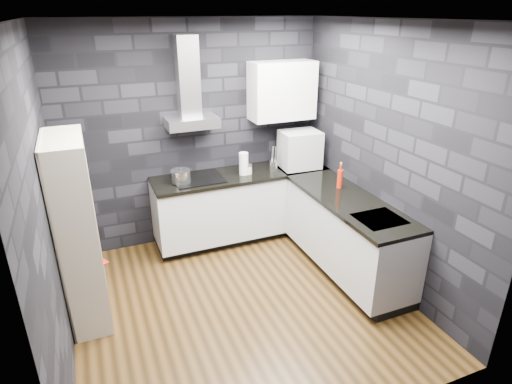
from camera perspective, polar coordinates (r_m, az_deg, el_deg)
ground at (r=4.53m, az=-1.98°, el=-14.50°), size 3.20×3.20×0.00m
ceiling at (r=3.59m, az=-2.61°, el=22.03°), size 3.20×3.20×0.00m
wall_back at (r=5.34m, az=-8.39°, el=7.49°), size 3.20×0.05×2.70m
wall_front at (r=2.57m, az=10.75°, el=-10.90°), size 3.20×0.05×2.70m
wall_left at (r=3.68m, az=-26.71°, el=-2.16°), size 0.05×3.20×2.70m
wall_right at (r=4.64m, az=16.96°, el=4.32°), size 0.05×3.20×2.70m
toekick_back at (r=5.71m, az=-2.03°, el=-5.30°), size 2.18×0.50×0.10m
toekick_right at (r=5.11m, az=12.02°, el=-9.60°), size 0.50×1.78×0.10m
counter_back_cab at (r=5.48m, az=-1.95°, el=-1.53°), size 2.20×0.60×0.76m
counter_right_cab at (r=4.87m, az=12.05°, el=-5.45°), size 0.60×1.80×0.76m
counter_back_top at (r=5.32m, az=-1.97°, el=2.34°), size 2.20×0.62×0.04m
counter_right_top at (r=4.69m, az=12.35°, el=-1.18°), size 0.62×1.80×0.04m
counter_corner_top at (r=5.64m, az=5.64°, el=3.47°), size 0.62×0.62×0.04m
hood_body at (r=5.09m, az=-8.52°, el=9.16°), size 0.60×0.34×0.12m
hood_chimney at (r=5.06m, az=-9.07°, el=14.94°), size 0.24×0.20×0.90m
upper_cabinet at (r=5.41m, az=3.49°, el=13.34°), size 0.80×0.35×0.70m
cooktop at (r=5.17m, az=-7.73°, el=1.80°), size 0.58×0.50×0.01m
sink_rim at (r=4.33m, az=16.15°, el=-3.49°), size 0.44×0.40×0.01m
pot at (r=5.05m, az=-9.97°, el=2.03°), size 0.28×0.28×0.13m
glass_vase at (r=5.23m, az=-1.65°, el=3.80°), size 0.12×0.12×0.28m
storage_jar at (r=5.27m, az=-1.01°, el=2.97°), size 0.11×0.11×0.10m
utensil_crock at (r=5.37m, az=2.31°, el=3.50°), size 0.13×0.13×0.13m
appliance_garage at (r=5.48m, az=5.86°, el=5.59°), size 0.50×0.40×0.48m
red_bottle at (r=4.92m, az=11.12°, el=1.72°), size 0.08×0.08×0.21m
bookshelf at (r=4.23m, az=-22.65°, el=-5.05°), size 0.48×0.85×1.80m
fruit_bowl at (r=4.10m, az=-22.69°, el=-5.34°), size 0.24×0.24×0.06m
book_red at (r=4.49m, az=-21.88°, el=-8.04°), size 0.17×0.11×0.24m
book_second at (r=4.55m, az=-22.57°, el=-7.38°), size 0.13×0.09×0.20m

